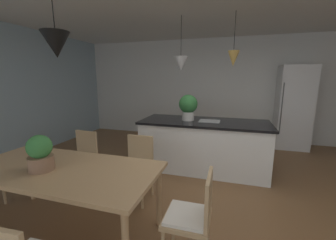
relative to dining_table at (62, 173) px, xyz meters
name	(u,v)px	position (x,y,z in m)	size (l,w,h in m)	color
ground_plane	(214,200)	(1.49, 1.10, -0.70)	(10.00, 8.40, 0.04)	brown
wall_back_kitchen	(226,90)	(1.49, 4.36, 0.67)	(10.00, 0.12, 2.70)	silver
dining_table	(62,173)	(0.00, 0.00, 0.00)	(2.02, 0.94, 0.75)	tan
chair_far_right	(137,166)	(0.46, 0.84, -0.21)	(0.40, 0.40, 0.87)	tan
chair_kitchen_end	(193,215)	(1.38, 0.00, -0.21)	(0.40, 0.40, 0.87)	tan
chair_far_left	(81,159)	(-0.45, 0.84, -0.21)	(0.43, 0.43, 0.87)	tan
kitchen_island	(203,145)	(1.20, 2.09, -0.22)	(2.26, 0.93, 0.91)	white
refrigerator	(293,108)	(3.06, 3.96, 0.29)	(0.71, 0.67, 1.95)	silver
pendant_over_table	(56,45)	(0.12, -0.04, 1.27)	(0.25, 0.25, 0.87)	black
pendant_over_island_main	(181,64)	(0.76, 2.09, 1.22)	(0.23, 0.23, 0.92)	black
pendant_over_island_aux	(233,59)	(1.64, 2.09, 1.29)	(0.19, 0.19, 0.86)	black
potted_plant_on_island	(188,106)	(0.91, 2.09, 0.48)	(0.34, 0.34, 0.47)	beige
potted_plant_on_table	(40,153)	(-0.14, -0.11, 0.24)	(0.24, 0.24, 0.36)	#8C664C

